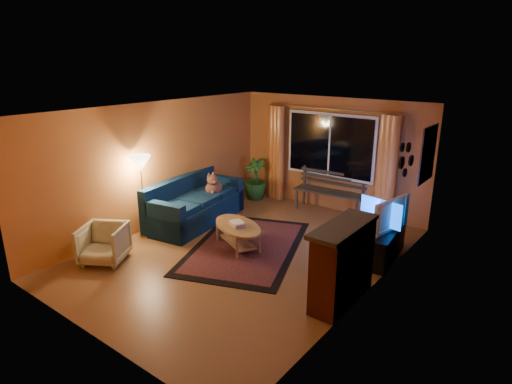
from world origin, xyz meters
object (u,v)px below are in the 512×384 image
Objects in this scene: sofa at (196,201)px; floor_lamp at (143,197)px; bench at (329,202)px; coffee_table at (238,236)px; tv_console at (383,244)px; armchair at (104,242)px.

floor_lamp reaches higher than sofa.
bench is at bearing 57.19° from floor_lamp.
tv_console reaches higher than coffee_table.
armchair is (-1.83, -4.46, 0.12)m from bench.
sofa is 2.23m from armchair.
sofa is 3.21× the size of armchair.
bench reaches higher than coffee_table.
floor_lamp is (-2.15, -3.34, 0.56)m from bench.
coffee_table is (-0.39, -2.68, -0.01)m from bench.
armchair is 0.56× the size of tv_console.
bench is 1.28× the size of coffee_table.
coffee_table is 0.96× the size of tv_console.
bench is 2.94m from sofa.
bench is at bearing 81.63° from coffee_table.
sofa is at bearing -174.93° from tv_console.
coffee_table is (1.51, -0.45, -0.24)m from sofa.
bench is 2.37m from tv_console.
coffee_table is (1.44, 1.78, -0.13)m from armchair.
floor_lamp reaches higher than coffee_table.
bench is 0.98× the size of floor_lamp.
floor_lamp is 1.30× the size of coffee_table.
bench is at bearing 40.41° from sofa.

